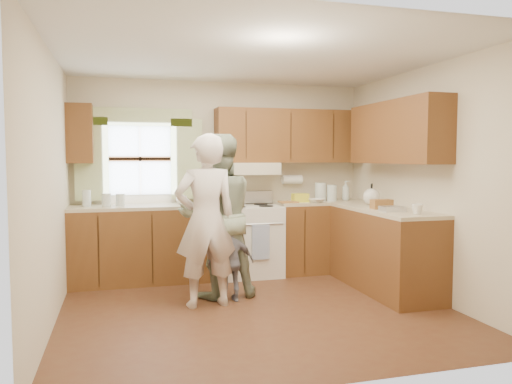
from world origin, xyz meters
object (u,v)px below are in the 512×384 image
object	(u,v)px
stove	(250,239)
child	(231,262)
woman_left	(206,221)
woman_right	(218,216)

from	to	relation	value
stove	child	bearing A→B (deg)	-114.16
woman_left	woman_right	world-z (taller)	woman_right
stove	woman_right	world-z (taller)	woman_right
stove	child	distance (m)	1.20
woman_right	child	size ratio (longest dim) A/B	2.12
stove	woman_left	world-z (taller)	woman_left
child	stove	bearing A→B (deg)	-115.68
woman_left	child	distance (m)	0.55
woman_right	stove	bearing A→B (deg)	-127.14
stove	woman_left	xyz separation A→B (m)	(-0.77, -1.18, 0.41)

